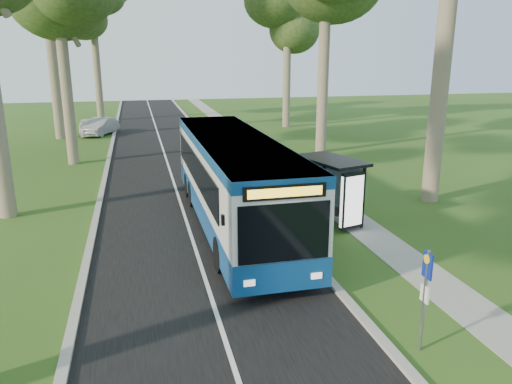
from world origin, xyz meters
TOP-DOWN VIEW (x-y plane):
  - ground at (0.00, 0.00)m, footprint 120.00×120.00m
  - road at (-3.50, 10.00)m, footprint 7.00×100.00m
  - kerb_east at (0.00, 10.00)m, footprint 0.25×100.00m
  - kerb_west at (-7.00, 10.00)m, footprint 0.25×100.00m
  - centre_line at (-3.50, 10.00)m, footprint 0.12×100.00m
  - footpath at (3.00, 10.00)m, footprint 1.50×100.00m
  - bus at (-1.76, 4.64)m, footprint 2.81×13.00m
  - bus_stop_sign at (0.68, -4.51)m, footprint 0.08×0.34m
  - bus_shelter at (2.15, 3.92)m, footprint 2.33×3.27m
  - litter_bin at (1.05, 7.92)m, footprint 0.55×0.55m
  - car_white at (-8.91, 29.14)m, footprint 2.12×4.09m
  - car_silver at (-8.03, 29.08)m, footprint 2.97×4.38m
  - tree_west_e at (-8.50, 38.00)m, footprint 5.20×5.20m

SIDE VIEW (x-z plane):
  - ground at x=0.00m, z-range 0.00..0.00m
  - road at x=-3.50m, z-range 0.00..0.02m
  - footpath at x=3.00m, z-range 0.00..0.02m
  - centre_line at x=-3.50m, z-range 0.02..0.02m
  - kerb_east at x=0.00m, z-range 0.00..0.12m
  - kerb_west at x=-7.00m, z-range 0.00..0.12m
  - litter_bin at x=1.05m, z-range 0.01..0.97m
  - car_white at x=-8.91m, z-range 0.00..1.33m
  - car_silver at x=-8.03m, z-range 0.00..1.36m
  - bus_stop_sign at x=0.68m, z-range 0.30..2.70m
  - bus_shelter at x=2.15m, z-range 0.52..3.05m
  - bus at x=-1.76m, z-range 0.06..3.50m
  - tree_west_e at x=-8.50m, z-range 3.60..18.57m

